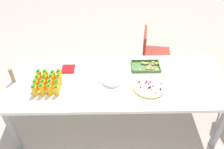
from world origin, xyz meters
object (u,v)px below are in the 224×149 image
(juice_bottle_6, at_px, (50,85))
(plate_stack, at_px, (112,81))
(juice_bottle_4, at_px, (36,85))
(snack_tray, at_px, (147,66))
(juice_bottle_0, at_px, (34,90))
(juice_bottle_2, at_px, (50,90))
(juice_bottle_14, at_px, (53,76))
(juice_bottle_15, at_px, (59,75))
(juice_bottle_12, at_px, (39,75))
(juice_bottle_7, at_px, (58,85))
(juice_bottle_5, at_px, (44,85))
(juice_bottle_11, at_px, (59,80))
(chair_far_right, at_px, (152,52))
(fruit_pizza, at_px, (149,87))
(cardboard_tube, at_px, (12,75))
(juice_bottle_8, at_px, (38,81))
(juice_bottle_1, at_px, (42,90))
(juice_bottle_10, at_px, (52,80))
(party_table, at_px, (116,84))
(juice_bottle_9, at_px, (45,80))
(juice_bottle_13, at_px, (46,75))
(napkin_stack, at_px, (68,69))
(juice_bottle_3, at_px, (57,91))

(juice_bottle_6, xyz_separation_m, plate_stack, (0.65, 0.11, -0.05))
(juice_bottle_4, height_order, snack_tray, juice_bottle_4)
(juice_bottle_0, relative_size, juice_bottle_2, 0.95)
(juice_bottle_14, distance_m, juice_bottle_15, 0.07)
(juice_bottle_2, distance_m, juice_bottle_12, 0.27)
(juice_bottle_7, xyz_separation_m, snack_tray, (1.00, 0.36, -0.05))
(juice_bottle_2, distance_m, plate_stack, 0.67)
(juice_bottle_5, relative_size, juice_bottle_11, 1.01)
(juice_bottle_2, relative_size, juice_bottle_4, 1.05)
(juice_bottle_7, bearing_deg, juice_bottle_11, 85.99)
(chair_far_right, height_order, juice_bottle_6, juice_bottle_6)
(juice_bottle_15, bearing_deg, fruit_pizza, -8.02)
(juice_bottle_11, bearing_deg, cardboard_tube, 173.20)
(juice_bottle_8, xyz_separation_m, juice_bottle_14, (0.15, 0.08, -0.00))
(juice_bottle_12, bearing_deg, cardboard_tube, -177.50)
(juice_bottle_4, distance_m, juice_bottle_12, 0.15)
(chair_far_right, bearing_deg, juice_bottle_6, -43.31)
(juice_bottle_1, xyz_separation_m, juice_bottle_6, (0.07, 0.08, -0.00))
(juice_bottle_0, height_order, fruit_pizza, juice_bottle_0)
(juice_bottle_10, xyz_separation_m, plate_stack, (0.65, 0.03, -0.05))
(snack_tray, bearing_deg, juice_bottle_11, -164.11)
(juice_bottle_0, bearing_deg, juice_bottle_4, 92.45)
(juice_bottle_2, relative_size, juice_bottle_8, 1.03)
(party_table, height_order, juice_bottle_9, juice_bottle_9)
(juice_bottle_14, height_order, snack_tray, juice_bottle_14)
(juice_bottle_1, distance_m, snack_tray, 1.23)
(juice_bottle_11, bearing_deg, juice_bottle_5, -151.36)
(juice_bottle_7, bearing_deg, plate_stack, 10.54)
(juice_bottle_13, bearing_deg, juice_bottle_4, -117.45)
(juice_bottle_12, distance_m, juice_bottle_15, 0.22)
(juice_bottle_4, bearing_deg, snack_tray, 16.31)
(juice_bottle_13, xyz_separation_m, plate_stack, (0.73, -0.04, -0.05))
(fruit_pizza, relative_size, napkin_stack, 2.39)
(juice_bottle_1, bearing_deg, juice_bottle_3, -1.42)
(party_table, bearing_deg, juice_bottle_4, -171.05)
(juice_bottle_10, relative_size, snack_tray, 0.42)
(juice_bottle_2, relative_size, juice_bottle_5, 0.99)
(juice_bottle_11, xyz_separation_m, juice_bottle_14, (-0.08, 0.07, -0.00))
(juice_bottle_11, distance_m, juice_bottle_14, 0.10)
(juice_bottle_13, relative_size, snack_tray, 0.44)
(juice_bottle_0, relative_size, snack_tray, 0.41)
(juice_bottle_12, xyz_separation_m, fruit_pizza, (1.20, -0.14, -0.06))
(plate_stack, bearing_deg, juice_bottle_12, 177.04)
(juice_bottle_10, xyz_separation_m, napkin_stack, (0.14, 0.26, -0.06))
(chair_far_right, relative_size, cardboard_tube, 4.65)
(chair_far_right, height_order, fruit_pizza, chair_far_right)
(juice_bottle_7, distance_m, snack_tray, 1.06)
(juice_bottle_0, bearing_deg, juice_bottle_10, 46.35)
(juice_bottle_12, distance_m, napkin_stack, 0.35)
(chair_far_right, height_order, juice_bottle_1, juice_bottle_1)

